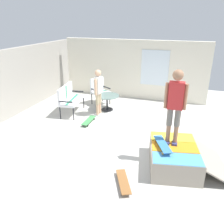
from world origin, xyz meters
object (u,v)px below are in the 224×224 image
object	(u,v)px
patio_table	(107,100)
skateboard_on_ramp	(162,144)
person_watching	(98,90)
skateboard_by_bench	(89,121)
patio_bench	(69,97)
patio_chair_near_house	(99,89)
skate_ramp	(175,157)
person_skater	(175,102)
skateboard_spare	(123,182)

from	to	relation	value
patio_table	skateboard_on_ramp	size ratio (longest dim) A/B	1.11
person_watching	skateboard_by_bench	distance (m)	1.13
person_watching	patio_bench	bearing A→B (deg)	97.87
patio_chair_near_house	skateboard_by_bench	world-z (taller)	patio_chair_near_house
patio_chair_near_house	skateboard_on_ramp	bearing A→B (deg)	-140.25
skateboard_by_bench	skateboard_on_ramp	distance (m)	3.13
skate_ramp	patio_bench	size ratio (longest dim) A/B	1.51
skate_ramp	person_skater	size ratio (longest dim) A/B	1.15
person_watching	skateboard_spare	xyz separation A→B (m)	(-3.32, -1.88, -0.85)
person_skater	skateboard_spare	bearing A→B (deg)	145.25
person_watching	skateboard_on_ramp	world-z (taller)	person_watching
patio_bench	skateboard_by_bench	size ratio (longest dim) A/B	1.64
patio_chair_near_house	person_skater	size ratio (longest dim) A/B	0.59
patio_chair_near_house	skateboard_spare	distance (m)	5.06
skate_ramp	person_watching	xyz separation A→B (m)	(2.29, 2.82, 0.68)
patio_chair_near_house	person_skater	bearing A→B (deg)	-136.58
patio_bench	person_watching	distance (m)	1.13
patio_table	person_watching	distance (m)	0.79
person_skater	skateboard_by_bench	bearing A→B (deg)	62.40
patio_bench	skateboard_on_ramp	xyz separation A→B (m)	(-2.28, -3.59, -0.02)
person_watching	patio_chair_near_house	bearing A→B (deg)	21.33
patio_chair_near_house	person_skater	xyz separation A→B (m)	(-3.31, -3.13, 0.91)
skate_ramp	person_skater	bearing A→B (deg)	45.98
person_skater	skateboard_on_ramp	world-z (taller)	person_skater
patio_bench	person_watching	xyz separation A→B (m)	(0.15, -1.07, 0.32)
skateboard_by_bench	skateboard_spare	size ratio (longest dim) A/B	1.00
patio_table	skateboard_on_ramp	xyz separation A→B (m)	(-2.99, -2.42, 0.20)
skate_ramp	patio_table	size ratio (longest dim) A/B	2.21
skateboard_spare	skateboard_on_ramp	distance (m)	1.21
patio_bench	skateboard_by_bench	distance (m)	1.28
person_watching	skateboard_on_ramp	size ratio (longest dim) A/B	2.01
skate_ramp	skateboard_spare	bearing A→B (deg)	137.73
skate_ramp	patio_table	world-z (taller)	patio_table
patio_table	skateboard_spare	xyz separation A→B (m)	(-3.89, -1.78, -0.32)
patio_bench	skateboard_spare	xyz separation A→B (m)	(-3.17, -2.96, -0.53)
patio_table	person_skater	size ratio (longest dim) A/B	0.52
patio_chair_near_house	skateboard_on_ramp	world-z (taller)	patio_chair_near_house
skate_ramp	patio_table	xyz separation A→B (m)	(2.86, 2.71, 0.15)
patio_chair_near_house	skateboard_by_bench	distance (m)	1.98
patio_bench	person_skater	bearing A→B (deg)	-118.25
patio_chair_near_house	skateboard_on_ramp	distance (m)	4.64
patio_table	person_skater	distance (m)	3.92
skate_ramp	patio_chair_near_house	xyz separation A→B (m)	(3.43, 3.26, 0.36)
skateboard_by_bench	skateboard_spare	bearing A→B (deg)	-143.07
patio_table	person_watching	world-z (taller)	person_watching
person_watching	person_skater	size ratio (longest dim) A/B	0.94
patio_table	patio_bench	bearing A→B (deg)	121.27
patio_chair_near_house	patio_table	distance (m)	0.82
skate_ramp	patio_bench	distance (m)	4.46
skate_ramp	skateboard_on_ramp	world-z (taller)	skateboard_on_ramp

